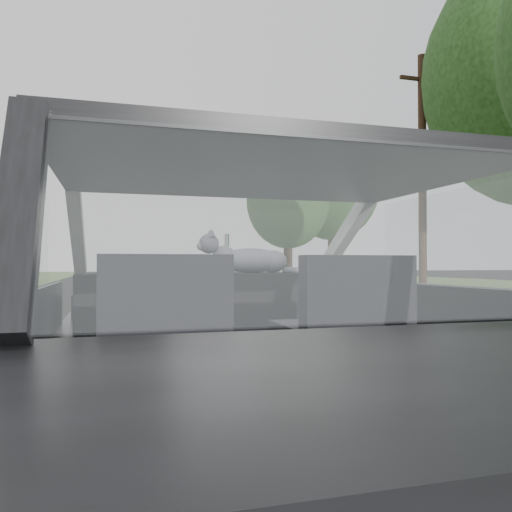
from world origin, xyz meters
TOP-DOWN VIEW (x-y plane):
  - ground at (0.00, 0.00)m, footprint 140.00×140.00m
  - subject_car at (0.00, 0.00)m, footprint 1.80×4.00m
  - dashboard at (0.00, 0.62)m, footprint 1.58×0.45m
  - driver_seat at (-0.40, -0.29)m, footprint 0.50×0.72m
  - passenger_seat at (0.40, -0.29)m, footprint 0.50×0.72m
  - steering_wheel at (-0.40, 0.33)m, footprint 0.36×0.36m
  - cat at (0.20, 0.58)m, footprint 0.57×0.19m
  - guardrail at (4.30, 10.00)m, footprint 0.05×90.00m
  - other_car at (0.80, 24.56)m, footprint 2.02×4.29m
  - highway_sign at (4.71, 21.48)m, footprint 0.12×1.01m
  - utility_pole at (8.22, 10.53)m, footprint 0.29×0.29m
  - tree_2 at (8.89, 24.29)m, footprint 6.24×6.24m
  - tree_3 at (14.09, 29.75)m, footprint 8.62×8.62m

SIDE VIEW (x-z plane):
  - ground at x=0.00m, z-range 0.00..0.00m
  - guardrail at x=4.30m, z-range 0.42..0.74m
  - other_car at x=0.80m, z-range 0.00..1.37m
  - subject_car at x=0.00m, z-range 0.00..1.45m
  - dashboard at x=0.00m, z-range 0.70..1.00m
  - driver_seat at x=-0.40m, z-range 0.67..1.09m
  - passenger_seat at x=0.40m, z-range 0.67..1.09m
  - steering_wheel at x=-0.40m, z-range 0.90..0.94m
  - cat at x=0.20m, z-range 0.96..1.21m
  - highway_sign at x=4.71m, z-range 0.00..2.51m
  - tree_2 at x=8.89m, z-range 0.00..7.13m
  - utility_pole at x=8.22m, z-range 0.00..7.29m
  - tree_3 at x=14.09m, z-range 0.00..10.06m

